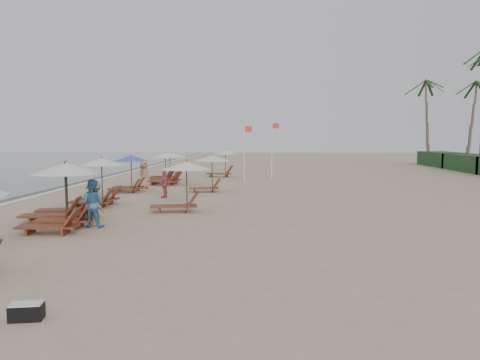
# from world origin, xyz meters

# --- Properties ---
(ground) EXTENTS (160.00, 160.00, 0.00)m
(ground) POSITION_xyz_m (0.00, 0.00, 0.00)
(ground) COLOR tan
(ground) RESTS_ON ground
(wet_sand_band) EXTENTS (3.20, 140.00, 0.01)m
(wet_sand_band) POSITION_xyz_m (-12.50, 10.00, 0.00)
(wet_sand_band) COLOR #6B5E4C
(wet_sand_band) RESTS_ON ground
(foam_line) EXTENTS (0.50, 140.00, 0.02)m
(foam_line) POSITION_xyz_m (-11.20, 10.00, 0.01)
(foam_line) COLOR white
(foam_line) RESTS_ON ground
(lounger_station_1) EXTENTS (2.69, 2.33, 2.38)m
(lounger_station_1) POSITION_xyz_m (-5.57, 1.08, 1.16)
(lounger_station_1) COLOR brown
(lounger_station_1) RESTS_ON ground
(lounger_station_2) EXTENTS (2.76, 2.37, 2.31)m
(lounger_station_2) POSITION_xyz_m (-6.52, 3.09, 1.02)
(lounger_station_2) COLOR brown
(lounger_station_2) RESTS_ON ground
(lounger_station_3) EXTENTS (2.51, 2.08, 2.32)m
(lounger_station_3) POSITION_xyz_m (-6.41, 6.70, 1.08)
(lounger_station_3) COLOR brown
(lounger_station_3) RESTS_ON ground
(lounger_station_4) EXTENTS (2.41, 2.07, 2.23)m
(lounger_station_4) POSITION_xyz_m (-6.59, 12.03, 1.10)
(lounger_station_4) COLOR brown
(lounger_station_4) RESTS_ON ground
(lounger_station_5) EXTENTS (2.82, 2.42, 2.27)m
(lounger_station_5) POSITION_xyz_m (-5.21, 16.29, 1.11)
(lounger_station_5) COLOR brown
(lounger_station_5) RESTS_ON ground
(lounger_station_6) EXTENTS (2.52, 2.31, 2.10)m
(lounger_station_6) POSITION_xyz_m (-6.16, 19.32, 1.15)
(lounger_station_6) COLOR brown
(lounger_station_6) RESTS_ON ground
(inland_station_0) EXTENTS (2.79, 2.24, 2.22)m
(inland_station_0) POSITION_xyz_m (-2.07, 5.34, 1.33)
(inland_station_0) COLOR brown
(inland_station_0) RESTS_ON ground
(inland_station_1) EXTENTS (2.60, 2.24, 2.22)m
(inland_station_1) POSITION_xyz_m (-1.70, 12.43, 1.45)
(inland_station_1) COLOR brown
(inland_station_1) RESTS_ON ground
(inland_station_2) EXTENTS (2.83, 2.24, 2.22)m
(inland_station_2) POSITION_xyz_m (-1.87, 22.37, 1.31)
(inland_station_2) COLOR brown
(inland_station_2) RESTS_ON ground
(beachgoer_mid_a) EXTENTS (0.86, 0.67, 1.78)m
(beachgoer_mid_a) POSITION_xyz_m (-4.66, 1.76, 0.89)
(beachgoer_mid_a) COLOR teal
(beachgoer_mid_a) RESTS_ON ground
(beachgoer_mid_b) EXTENTS (1.24, 1.14, 1.67)m
(beachgoer_mid_b) POSITION_xyz_m (-4.67, 1.99, 0.84)
(beachgoer_mid_b) COLOR #856143
(beachgoer_mid_b) RESTS_ON ground
(beachgoer_far_a) EXTENTS (0.55, 0.93, 1.50)m
(beachgoer_far_a) POSITION_xyz_m (-3.80, 9.68, 0.75)
(beachgoer_far_a) COLOR #C24D5D
(beachgoer_far_a) RESTS_ON ground
(beachgoer_far_b) EXTENTS (0.89, 1.03, 1.79)m
(beachgoer_far_b) POSITION_xyz_m (-6.10, 13.76, 0.89)
(beachgoer_far_b) COLOR #AA7D5C
(beachgoer_far_b) RESTS_ON ground
(duffel_bag) EXTENTS (0.62, 0.39, 0.32)m
(duffel_bag) POSITION_xyz_m (-2.64, -6.34, 0.16)
(duffel_bag) COLOR black
(duffel_bag) RESTS_ON ground
(flag_pole_near) EXTENTS (0.60, 0.08, 4.29)m
(flag_pole_near) POSITION_xyz_m (0.21, 17.91, 2.39)
(flag_pole_near) COLOR silver
(flag_pole_near) RESTS_ON ground
(flag_pole_far) EXTENTS (0.60, 0.08, 4.61)m
(flag_pole_far) POSITION_xyz_m (2.26, 21.13, 2.55)
(flag_pole_far) COLOR silver
(flag_pole_far) RESTS_ON ground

